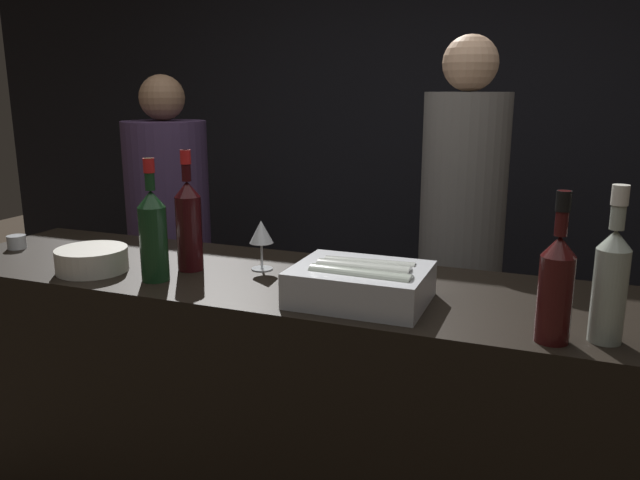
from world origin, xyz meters
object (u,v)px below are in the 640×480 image
object	(u,v)px
white_wine_bottle	(611,278)
red_wine_bottle_black_foil	(556,283)
wine_glass	(261,234)
person_blond_tee	(170,235)
person_in_hoodie	(461,242)
ice_bin_with_bottles	(361,282)
red_wine_bottle_burgundy	(153,232)
red_wine_bottle_tall	(189,222)
bowl_white	(92,259)
candle_votive	(17,242)

from	to	relation	value
white_wine_bottle	red_wine_bottle_black_foil	size ratio (longest dim) A/B	1.04
wine_glass	person_blond_tee	size ratio (longest dim) A/B	0.09
white_wine_bottle	red_wine_bottle_black_foil	bearing A→B (deg)	-158.46
wine_glass	person_in_hoodie	distance (m)	0.93
ice_bin_with_bottles	red_wine_bottle_burgundy	world-z (taller)	red_wine_bottle_burgundy
red_wine_bottle_tall	person_in_hoodie	bearing A→B (deg)	50.03
ice_bin_with_bottles	wine_glass	bearing A→B (deg)	154.59
bowl_white	candle_votive	xyz separation A→B (m)	(-0.45, 0.13, -0.02)
wine_glass	person_blond_tee	distance (m)	1.21
bowl_white	red_wine_bottle_tall	bearing A→B (deg)	24.61
ice_bin_with_bottles	wine_glass	size ratio (longest dim) A/B	2.23
white_wine_bottle	person_blond_tee	distance (m)	2.14
candle_votive	person_blond_tee	world-z (taller)	person_blond_tee
person_in_hoodie	white_wine_bottle	bearing A→B (deg)	-137.40
wine_glass	person_in_hoodie	size ratio (longest dim) A/B	0.09
person_blond_tee	red_wine_bottle_burgundy	bearing A→B (deg)	-74.65
wine_glass	person_blond_tee	bearing A→B (deg)	138.77
red_wine_bottle_burgundy	person_blond_tee	world-z (taller)	person_blond_tee
candle_votive	red_wine_bottle_tall	world-z (taller)	red_wine_bottle_tall
red_wine_bottle_burgundy	red_wine_bottle_black_foil	size ratio (longest dim) A/B	1.06
red_wine_bottle_black_foil	person_in_hoodie	xyz separation A→B (m)	(-0.36, 1.05, -0.17)
candle_votive	white_wine_bottle	xyz separation A→B (m)	(1.91, -0.16, 0.12)
red_wine_bottle_burgundy	ice_bin_with_bottles	bearing A→B (deg)	3.06
person_in_hoodie	person_blond_tee	bearing A→B (deg)	106.80
white_wine_bottle	red_wine_bottle_burgundy	bearing A→B (deg)	178.95
wine_glass	red_wine_bottle_burgundy	size ratio (longest dim) A/B	0.43
red_wine_bottle_black_foil	person_in_hoodie	size ratio (longest dim) A/B	0.19
red_wine_bottle_tall	person_in_hoodie	size ratio (longest dim) A/B	0.21
ice_bin_with_bottles	white_wine_bottle	size ratio (longest dim) A/B	0.99
white_wine_bottle	person_blond_tee	world-z (taller)	person_blond_tee
person_in_hoodie	person_blond_tee	world-z (taller)	person_in_hoodie
red_wine_bottle_tall	bowl_white	bearing A→B (deg)	-155.39
wine_glass	candle_votive	distance (m)	0.94
white_wine_bottle	person_blond_tee	xyz separation A→B (m)	(-1.87, 1.02, -0.28)
ice_bin_with_bottles	wine_glass	xyz separation A→B (m)	(-0.39, 0.18, 0.06)
red_wine_bottle_burgundy	person_blond_tee	distance (m)	1.22
bowl_white	red_wine_bottle_black_foil	xyz separation A→B (m)	(1.35, -0.07, 0.10)
ice_bin_with_bottles	white_wine_bottle	distance (m)	0.60
wine_glass	person_blond_tee	world-z (taller)	person_blond_tee
candle_votive	red_wine_bottle_black_foil	bearing A→B (deg)	-6.52
bowl_white	red_wine_bottle_black_foil	size ratio (longest dim) A/B	0.64
bowl_white	red_wine_bottle_black_foil	world-z (taller)	red_wine_bottle_black_foil
bowl_white	person_in_hoodie	size ratio (longest dim) A/B	0.12
red_wine_bottle_tall	red_wine_bottle_burgundy	bearing A→B (deg)	-104.74
ice_bin_with_bottles	candle_votive	bearing A→B (deg)	175.42
bowl_white	candle_votive	size ratio (longest dim) A/B	3.40
candle_votive	red_wine_bottle_burgundy	xyz separation A→B (m)	(0.69, -0.14, 0.12)
red_wine_bottle_black_foil	red_wine_bottle_tall	size ratio (longest dim) A/B	0.91
bowl_white	person_in_hoodie	distance (m)	1.39
wine_glass	red_wine_bottle_tall	xyz separation A→B (m)	(-0.21, -0.08, 0.04)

